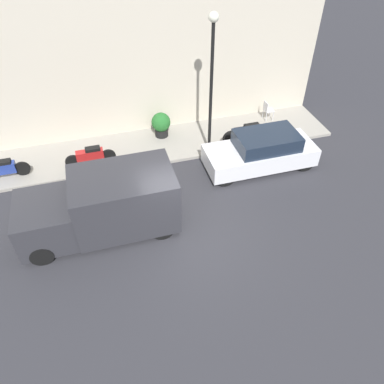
{
  "coord_description": "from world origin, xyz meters",
  "views": [
    {
      "loc": [
        -7.69,
        2.11,
        8.99
      ],
      "look_at": [
        1.36,
        -0.5,
        0.6
      ],
      "focal_mm": 35.0,
      "sensor_mm": 36.0,
      "label": 1
    }
  ],
  "objects_px": {
    "motorcycle_red": "(91,156)",
    "potted_plant": "(161,124)",
    "delivery_van": "(101,205)",
    "motorcycle_black": "(248,133)",
    "cafe_chair": "(267,109)",
    "motorcycle_blue": "(1,169)",
    "streetlamp": "(212,67)",
    "parked_car": "(261,151)"
  },
  "relations": [
    {
      "from": "parked_car",
      "to": "delivery_van",
      "type": "relative_size",
      "value": 0.87
    },
    {
      "from": "motorcycle_black",
      "to": "cafe_chair",
      "type": "height_order",
      "value": "cafe_chair"
    },
    {
      "from": "motorcycle_blue",
      "to": "motorcycle_red",
      "type": "bearing_deg",
      "value": -91.94
    },
    {
      "from": "motorcycle_red",
      "to": "streetlamp",
      "type": "xyz_separation_m",
      "value": [
        -0.31,
        -4.65,
        3.07
      ]
    },
    {
      "from": "motorcycle_black",
      "to": "potted_plant",
      "type": "xyz_separation_m",
      "value": [
        1.48,
        3.32,
        0.11
      ]
    },
    {
      "from": "parked_car",
      "to": "streetlamp",
      "type": "height_order",
      "value": "streetlamp"
    },
    {
      "from": "cafe_chair",
      "to": "streetlamp",
      "type": "bearing_deg",
      "value": 115.96
    },
    {
      "from": "parked_car",
      "to": "delivery_van",
      "type": "xyz_separation_m",
      "value": [
        -1.69,
        6.15,
        0.35
      ]
    },
    {
      "from": "motorcycle_black",
      "to": "streetlamp",
      "type": "bearing_deg",
      "value": 93.94
    },
    {
      "from": "parked_car",
      "to": "cafe_chair",
      "type": "distance_m",
      "value": 3.39
    },
    {
      "from": "delivery_van",
      "to": "motorcycle_red",
      "type": "relative_size",
      "value": 2.52
    },
    {
      "from": "motorcycle_black",
      "to": "potted_plant",
      "type": "distance_m",
      "value": 3.64
    },
    {
      "from": "parked_car",
      "to": "motorcycle_blue",
      "type": "distance_m",
      "value": 9.68
    },
    {
      "from": "motorcycle_red",
      "to": "motorcycle_blue",
      "type": "relative_size",
      "value": 0.94
    },
    {
      "from": "potted_plant",
      "to": "cafe_chair",
      "type": "xyz_separation_m",
      "value": [
        -0.01,
        -4.87,
        -0.07
      ]
    },
    {
      "from": "potted_plant",
      "to": "cafe_chair",
      "type": "relative_size",
      "value": 1.22
    },
    {
      "from": "motorcycle_red",
      "to": "cafe_chair",
      "type": "bearing_deg",
      "value": -80.83
    },
    {
      "from": "delivery_van",
      "to": "streetlamp",
      "type": "distance_m",
      "value": 6.05
    },
    {
      "from": "motorcycle_red",
      "to": "potted_plant",
      "type": "relative_size",
      "value": 1.8
    },
    {
      "from": "streetlamp",
      "to": "potted_plant",
      "type": "distance_m",
      "value": 3.69
    },
    {
      "from": "motorcycle_red",
      "to": "motorcycle_black",
      "type": "bearing_deg",
      "value": -91.73
    },
    {
      "from": "parked_car",
      "to": "motorcycle_black",
      "type": "height_order",
      "value": "parked_car"
    },
    {
      "from": "cafe_chair",
      "to": "parked_car",
      "type": "bearing_deg",
      "value": 151.34
    },
    {
      "from": "streetlamp",
      "to": "potted_plant",
      "type": "height_order",
      "value": "streetlamp"
    },
    {
      "from": "delivery_van",
      "to": "motorcycle_red",
      "type": "xyz_separation_m",
      "value": [
        3.39,
        0.13,
        -0.48
      ]
    },
    {
      "from": "motorcycle_black",
      "to": "cafe_chair",
      "type": "bearing_deg",
      "value": -46.47
    },
    {
      "from": "motorcycle_red",
      "to": "cafe_chair",
      "type": "relative_size",
      "value": 2.2
    },
    {
      "from": "parked_car",
      "to": "cafe_chair",
      "type": "xyz_separation_m",
      "value": [
        2.97,
        -1.63,
        -0.06
      ]
    },
    {
      "from": "potted_plant",
      "to": "motorcycle_black",
      "type": "bearing_deg",
      "value": -113.95
    },
    {
      "from": "motorcycle_blue",
      "to": "streetlamp",
      "type": "distance_m",
      "value": 8.47
    },
    {
      "from": "delivery_van",
      "to": "motorcycle_red",
      "type": "height_order",
      "value": "delivery_van"
    },
    {
      "from": "motorcycle_red",
      "to": "cafe_chair",
      "type": "xyz_separation_m",
      "value": [
        1.28,
        -7.91,
        0.08
      ]
    },
    {
      "from": "delivery_van",
      "to": "streetlamp",
      "type": "height_order",
      "value": "streetlamp"
    },
    {
      "from": "motorcycle_red",
      "to": "potted_plant",
      "type": "distance_m",
      "value": 3.3
    },
    {
      "from": "delivery_van",
      "to": "motorcycle_blue",
      "type": "height_order",
      "value": "delivery_van"
    },
    {
      "from": "motorcycle_red",
      "to": "motorcycle_black",
      "type": "relative_size",
      "value": 0.89
    },
    {
      "from": "motorcycle_black",
      "to": "motorcycle_blue",
      "type": "relative_size",
      "value": 1.06
    },
    {
      "from": "motorcycle_black",
      "to": "streetlamp",
      "type": "relative_size",
      "value": 0.4
    },
    {
      "from": "motorcycle_black",
      "to": "streetlamp",
      "type": "xyz_separation_m",
      "value": [
        -0.12,
        1.71,
        3.03
      ]
    },
    {
      "from": "motorcycle_black",
      "to": "cafe_chair",
      "type": "distance_m",
      "value": 2.13
    },
    {
      "from": "motorcycle_black",
      "to": "cafe_chair",
      "type": "relative_size",
      "value": 2.49
    },
    {
      "from": "motorcycle_blue",
      "to": "delivery_van",
      "type": "bearing_deg",
      "value": -136.16
    }
  ]
}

